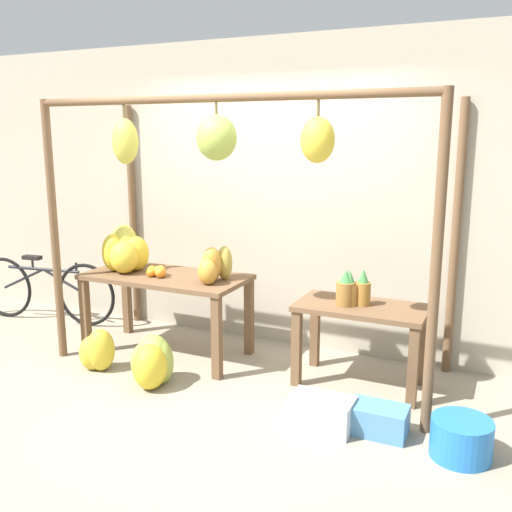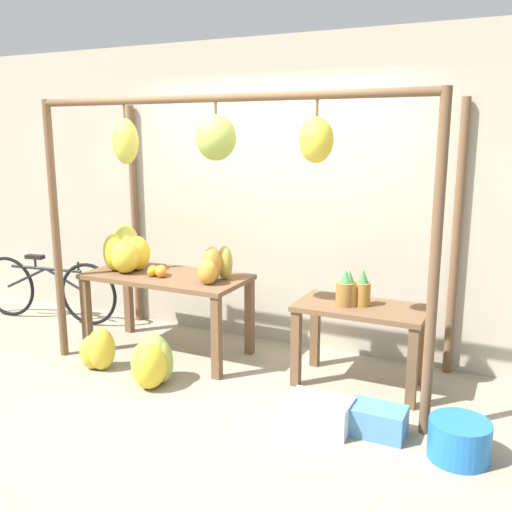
{
  "view_description": "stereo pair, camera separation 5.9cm",
  "coord_description": "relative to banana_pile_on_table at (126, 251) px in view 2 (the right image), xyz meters",
  "views": [
    {
      "loc": [
        2.03,
        -3.41,
        1.95
      ],
      "look_at": [
        0.12,
        0.69,
        0.98
      ],
      "focal_mm": 40.0,
      "sensor_mm": 36.0,
      "label": 1
    },
    {
      "loc": [
        2.08,
        -3.39,
        1.95
      ],
      "look_at": [
        0.12,
        0.69,
        0.98
      ],
      "focal_mm": 40.0,
      "sensor_mm": 36.0,
      "label": 2
    }
  ],
  "objects": [
    {
      "name": "blue_bucket",
      "position": [
        3.02,
        -0.66,
        -0.79
      ],
      "size": [
        0.37,
        0.37,
        0.25
      ],
      "color": "blue",
      "rests_on": "ground_plane"
    },
    {
      "name": "pineapple_cluster",
      "position": [
        2.1,
        0.07,
        -0.13
      ],
      "size": [
        0.25,
        0.19,
        0.29
      ],
      "color": "olive",
      "rests_on": "display_table_side"
    },
    {
      "name": "parked_bicycle",
      "position": [
        -1.26,
        0.24,
        -0.56
      ],
      "size": [
        1.66,
        0.27,
        0.7
      ],
      "color": "black",
      "rests_on": "ground_plane"
    },
    {
      "name": "banana_pile_ground_right",
      "position": [
        0.69,
        -0.6,
        -0.72
      ],
      "size": [
        0.45,
        0.45,
        0.4
      ],
      "color": "#9EB247",
      "rests_on": "ground_plane"
    },
    {
      "name": "stall_awning",
      "position": [
        1.2,
        -0.21,
        0.72
      ],
      "size": [
        3.24,
        1.27,
        2.23
      ],
      "color": "brown",
      "rests_on": "ground_plane"
    },
    {
      "name": "display_table_main",
      "position": [
        0.43,
        0.02,
        -0.29
      ],
      "size": [
        1.45,
        0.7,
        0.73
      ],
      "color": "brown",
      "rests_on": "ground_plane"
    },
    {
      "name": "ground_plane",
      "position": [
        1.19,
        -0.67,
        -0.91
      ],
      "size": [
        20.0,
        20.0,
        0.0
      ],
      "primitive_type": "plane",
      "color": "gray"
    },
    {
      "name": "orange_pile",
      "position": [
        0.39,
        -0.06,
        -0.13
      ],
      "size": [
        0.2,
        0.18,
        0.09
      ],
      "color": "orange",
      "rests_on": "display_table_main"
    },
    {
      "name": "papaya_pile",
      "position": [
        0.94,
        -0.01,
        -0.04
      ],
      "size": [
        0.27,
        0.39,
        0.3
      ],
      "color": "gold",
      "rests_on": "display_table_main"
    },
    {
      "name": "shop_wall_back",
      "position": [
        1.19,
        0.76,
        0.49
      ],
      "size": [
        8.0,
        0.08,
        2.8
      ],
      "color": "#B2A893",
      "rests_on": "ground_plane"
    },
    {
      "name": "display_table_side",
      "position": [
        2.18,
        0.1,
        -0.39
      ],
      "size": [
        1.0,
        0.54,
        0.66
      ],
      "color": "brown",
      "rests_on": "ground_plane"
    },
    {
      "name": "fruit_crate_purple",
      "position": [
        2.49,
        -0.6,
        -0.81
      ],
      "size": [
        0.38,
        0.24,
        0.19
      ],
      "color": "#4C84B2",
      "rests_on": "ground_plane"
    },
    {
      "name": "fruit_crate_white",
      "position": [
        2.12,
        -0.68,
        -0.8
      ],
      "size": [
        0.43,
        0.27,
        0.21
      ],
      "color": "silver",
      "rests_on": "ground_plane"
    },
    {
      "name": "banana_pile_on_table",
      "position": [
        0.0,
        0.0,
        0.0
      ],
      "size": [
        0.48,
        0.51,
        0.42
      ],
      "color": "yellow",
      "rests_on": "display_table_main"
    },
    {
      "name": "banana_pile_ground_left",
      "position": [
        0.1,
        -0.56,
        -0.74
      ],
      "size": [
        0.38,
        0.31,
        0.36
      ],
      "color": "gold",
      "rests_on": "ground_plane"
    }
  ]
}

